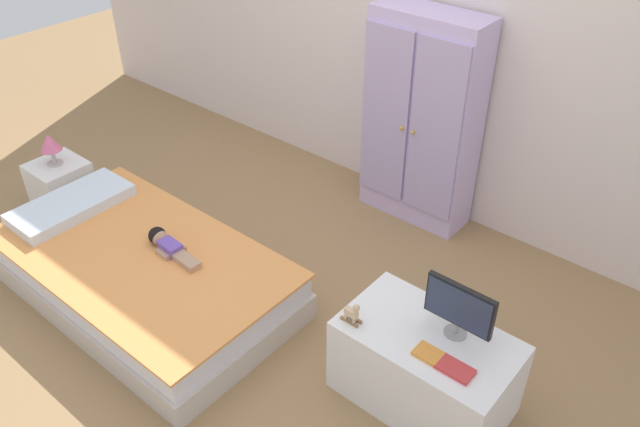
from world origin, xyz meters
TOP-DOWN VIEW (x-y plane):
  - ground_plane at (0.00, 0.00)m, footprint 10.00×10.00m
  - bed at (-0.50, -0.24)m, footprint 1.67×0.95m
  - pillow at (-1.14, -0.24)m, footprint 0.32×0.68m
  - doll at (-0.43, -0.12)m, footprint 0.39×0.14m
  - nightstand at (-1.60, -0.06)m, footprint 0.32×0.32m
  - table_lamp at (-1.60, -0.06)m, footprint 0.13×0.13m
  - wardrobe at (0.18, 1.39)m, footprint 0.69×0.31m
  - tv_stand at (1.05, 0.13)m, footprint 0.77×0.45m
  - tv_monitor at (1.13, 0.21)m, footprint 0.31×0.10m
  - rocking_horse_toy at (0.75, -0.02)m, footprint 0.09×0.04m
  - book_orange at (1.11, 0.03)m, footprint 0.11×0.09m
  - book_red at (1.23, 0.03)m, footprint 0.15×0.09m

SIDE VIEW (x-z plane):
  - ground_plane at x=0.00m, z-range -0.02..0.00m
  - bed at x=-0.50m, z-range 0.00..0.29m
  - nightstand at x=-1.60m, z-range 0.00..0.34m
  - tv_stand at x=1.05m, z-range 0.00..0.41m
  - pillow at x=-1.14m, z-range 0.29..0.36m
  - doll at x=-0.43m, z-range 0.28..0.38m
  - book_red at x=1.23m, z-range 0.41..0.43m
  - book_orange at x=1.11m, z-range 0.41..0.43m
  - rocking_horse_toy at x=0.75m, z-range 0.41..0.52m
  - table_lamp at x=-1.60m, z-range 0.38..0.60m
  - tv_monitor at x=1.13m, z-range 0.43..0.70m
  - wardrobe at x=0.18m, z-range 0.00..1.33m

